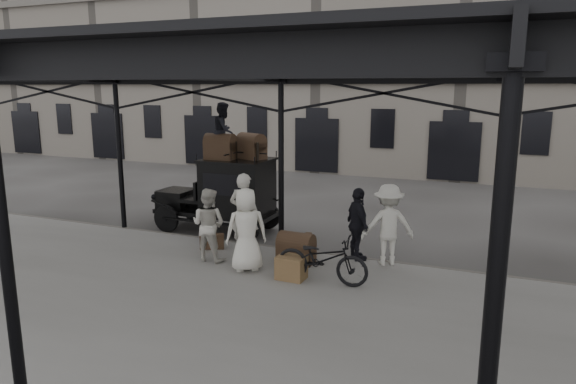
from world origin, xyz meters
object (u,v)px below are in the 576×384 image
object	(u,v)px
porter_left	(244,214)
porter_official	(358,224)
bicycle	(322,259)
taxi	(228,192)
steamer_trunk_platform	(296,250)
steamer_trunk_roof_near	(220,149)

from	to	relation	value
porter_left	porter_official	distance (m)	2.75
bicycle	porter_official	bearing A→B (deg)	-10.86
taxi	steamer_trunk_platform	distance (m)	3.76
steamer_trunk_roof_near	bicycle	bearing A→B (deg)	-38.09
porter_official	porter_left	bearing A→B (deg)	64.44
porter_left	porter_official	xyz separation A→B (m)	(2.68, 0.60, -0.14)
taxi	steamer_trunk_platform	bearing A→B (deg)	-36.15
taxi	porter_left	xyz separation A→B (m)	(1.56, -2.03, -0.05)
bicycle	steamer_trunk_roof_near	distance (m)	5.26
taxi	steamer_trunk_platform	world-z (taller)	taxi
taxi	porter_left	size ratio (longest dim) A/B	1.81
porter_official	bicycle	size ratio (longest dim) A/B	0.88
porter_left	steamer_trunk_platform	bearing A→B (deg)	169.19
taxi	porter_official	bearing A→B (deg)	-18.58
taxi	bicycle	world-z (taller)	taxi
bicycle	steamer_trunk_roof_near	world-z (taller)	steamer_trunk_roof_near
porter_left	steamer_trunk_roof_near	xyz separation A→B (m)	(-1.64, 1.78, 1.33)
steamer_trunk_roof_near	porter_official	bearing A→B (deg)	-17.64
bicycle	porter_left	bearing A→B (deg)	64.54
porter_left	steamer_trunk_platform	size ratio (longest dim) A/B	2.43
bicycle	steamer_trunk_platform	world-z (taller)	bicycle
steamer_trunk_platform	steamer_trunk_roof_near	bearing A→B (deg)	152.08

